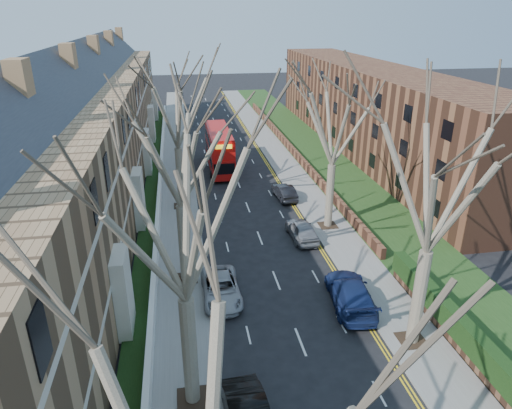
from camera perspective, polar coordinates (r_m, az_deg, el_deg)
name	(u,v)px	position (r m, az deg, el deg)	size (l,w,h in m)	color
pavement_left	(177,168)	(50.95, -9.83, 4.56)	(3.00, 102.00, 0.12)	slate
pavement_right	(284,162)	(52.23, 3.48, 5.32)	(3.00, 102.00, 0.12)	slate
terrace_left	(85,141)	(42.51, -20.63, 7.42)	(9.70, 78.00, 13.60)	#906B49
flats_right	(369,109)	(58.27, 13.96, 11.56)	(13.97, 54.00, 10.00)	brown
front_wall_left	(160,190)	(43.27, -11.93, 1.81)	(0.30, 78.00, 1.00)	white
grass_verge_right	(322,159)	(53.38, 8.21, 5.62)	(6.00, 102.00, 0.06)	#1D3B15
tree_left_mid	(179,202)	(16.68, -9.61, 0.30)	(10.50, 10.50, 14.71)	brown
tree_left_far	(176,140)	(26.28, -9.91, 7.99)	(10.15, 10.15, 14.22)	brown
tree_left_dist	(175,97)	(37.95, -10.14, 13.05)	(10.50, 10.50, 14.71)	brown
tree_right_mid	(440,168)	(21.67, 22.04, 4.27)	(10.50, 10.50, 14.71)	brown
tree_right_far	(336,111)	(34.02, 9.91, 11.39)	(10.15, 10.15, 14.22)	brown
double_decker_bus	(219,150)	(49.57, -4.61, 6.76)	(2.61, 10.11, 4.26)	#AB0E0C
car_left_far	(221,288)	(27.70, -4.39, -10.42)	(2.22, 4.81, 1.34)	#98989D
car_right_near	(351,293)	(27.57, 11.74, -10.77)	(2.23, 5.50, 1.60)	navy
car_right_mid	(302,230)	(34.53, 5.75, -3.17)	(1.73, 4.29, 1.46)	gray
car_right_far	(284,192)	(41.82, 3.56, 1.60)	(1.40, 4.02, 1.32)	black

